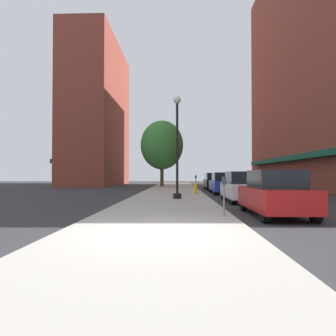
# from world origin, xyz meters

# --- Properties ---
(ground_plane) EXTENTS (90.00, 90.00, 0.00)m
(ground_plane) POSITION_xyz_m (4.00, 18.00, 0.00)
(ground_plane) COLOR #2D2D30
(sidewalk_slab) EXTENTS (4.80, 50.00, 0.12)m
(sidewalk_slab) POSITION_xyz_m (0.00, 19.00, 0.06)
(sidewalk_slab) COLOR #A8A399
(sidewalk_slab) RESTS_ON ground
(building_right_brick) EXTENTS (6.80, 40.00, 27.61)m
(building_right_brick) POSITION_xyz_m (14.99, 22.00, 13.78)
(building_right_brick) COLOR brown
(building_right_brick) RESTS_ON ground
(building_far_background) EXTENTS (6.80, 18.00, 20.12)m
(building_far_background) POSITION_xyz_m (-11.01, 37.00, 10.04)
(building_far_background) COLOR brown
(building_far_background) RESTS_ON ground
(lamppost) EXTENTS (0.48, 0.48, 5.90)m
(lamppost) POSITION_xyz_m (0.46, 10.53, 3.20)
(lamppost) COLOR black
(lamppost) RESTS_ON sidewalk_slab
(fire_hydrant) EXTENTS (0.33, 0.26, 0.79)m
(fire_hydrant) POSITION_xyz_m (1.75, 14.85, 0.52)
(fire_hydrant) COLOR gold
(fire_hydrant) RESTS_ON sidewalk_slab
(parking_meter_near) EXTENTS (0.14, 0.09, 1.31)m
(parking_meter_near) POSITION_xyz_m (2.05, 20.14, 0.95)
(parking_meter_near) COLOR slate
(parking_meter_near) RESTS_ON sidewalk_slab
(parking_meter_far) EXTENTS (0.14, 0.09, 1.31)m
(parking_meter_far) POSITION_xyz_m (2.05, 3.00, 0.95)
(parking_meter_far) COLOR slate
(parking_meter_far) RESTS_ON sidewalk_slab
(tree_near) EXTENTS (4.98, 4.98, 7.70)m
(tree_near) POSITION_xyz_m (-1.42, 29.21, 4.94)
(tree_near) COLOR #4C3823
(tree_near) RESTS_ON sidewalk_slab
(car_red) EXTENTS (1.80, 4.30, 1.66)m
(car_red) POSITION_xyz_m (4.00, 3.96, 0.81)
(car_red) COLOR black
(car_red) RESTS_ON ground
(car_white) EXTENTS (1.80, 4.30, 1.66)m
(car_white) POSITION_xyz_m (4.00, 9.74, 0.81)
(car_white) COLOR black
(car_white) RESTS_ON ground
(car_blue) EXTENTS (1.80, 4.30, 1.66)m
(car_blue) POSITION_xyz_m (4.00, 17.03, 0.81)
(car_blue) COLOR black
(car_blue) RESTS_ON ground
(car_black) EXTENTS (1.80, 4.30, 1.66)m
(car_black) POSITION_xyz_m (4.00, 23.29, 0.81)
(car_black) COLOR black
(car_black) RESTS_ON ground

